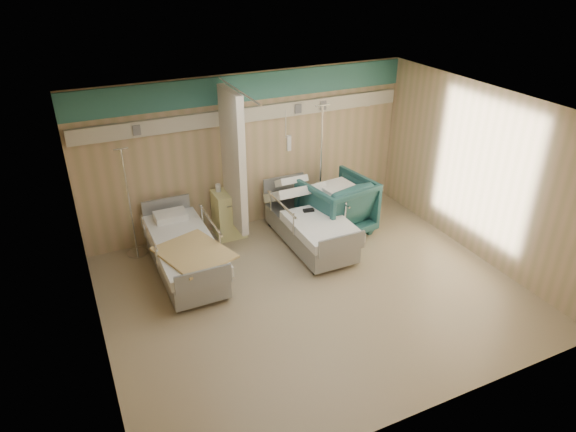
% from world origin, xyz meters
% --- Properties ---
extents(ground, '(6.00, 5.00, 0.00)m').
position_xyz_m(ground, '(0.00, 0.00, 0.00)').
color(ground, gray).
rests_on(ground, ground).
extents(room_walls, '(6.04, 5.04, 2.82)m').
position_xyz_m(room_walls, '(-0.03, 0.25, 1.86)').
color(room_walls, tan).
rests_on(room_walls, ground).
extents(bed_right, '(1.00, 2.16, 0.63)m').
position_xyz_m(bed_right, '(0.60, 1.30, 0.32)').
color(bed_right, white).
rests_on(bed_right, ground).
extents(bed_left, '(1.00, 2.16, 0.63)m').
position_xyz_m(bed_left, '(-1.60, 1.30, 0.32)').
color(bed_left, white).
rests_on(bed_left, ground).
extents(bedside_cabinet, '(0.50, 0.48, 0.85)m').
position_xyz_m(bedside_cabinet, '(-0.55, 2.20, 0.42)').
color(bedside_cabinet, '#DFDD8B').
rests_on(bedside_cabinet, ground).
extents(visitor_armchair, '(1.27, 1.30, 1.03)m').
position_xyz_m(visitor_armchair, '(1.25, 1.52, 0.52)').
color(visitor_armchair, '#204F51').
rests_on(visitor_armchair, ground).
extents(waffle_blanket, '(0.64, 0.58, 0.07)m').
position_xyz_m(waffle_blanket, '(1.25, 1.52, 1.07)').
color(waffle_blanket, white).
rests_on(waffle_blanket, visitor_armchair).
extents(iv_stand_right, '(0.40, 0.40, 2.22)m').
position_xyz_m(iv_stand_right, '(1.22, 2.10, 0.45)').
color(iv_stand_right, silver).
rests_on(iv_stand_right, ground).
extents(iv_stand_left, '(0.34, 0.34, 1.90)m').
position_xyz_m(iv_stand_left, '(-2.20, 2.26, 0.39)').
color(iv_stand_left, silver).
rests_on(iv_stand_left, ground).
extents(call_remote, '(0.20, 0.11, 0.04)m').
position_xyz_m(call_remote, '(0.59, 1.34, 0.65)').
color(call_remote, black).
rests_on(call_remote, bed_right).
extents(tan_blanket, '(1.15, 1.29, 0.04)m').
position_xyz_m(tan_blanket, '(-1.56, 0.84, 0.65)').
color(tan_blanket, tan).
rests_on(tan_blanket, bed_left).
extents(toiletry_bag, '(0.27, 0.21, 0.13)m').
position_xyz_m(toiletry_bag, '(-0.42, 2.17, 0.92)').
color(toiletry_bag, black).
rests_on(toiletry_bag, bedside_cabinet).
extents(white_cup, '(0.10, 0.10, 0.13)m').
position_xyz_m(white_cup, '(-0.69, 2.30, 0.92)').
color(white_cup, white).
rests_on(white_cup, bedside_cabinet).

